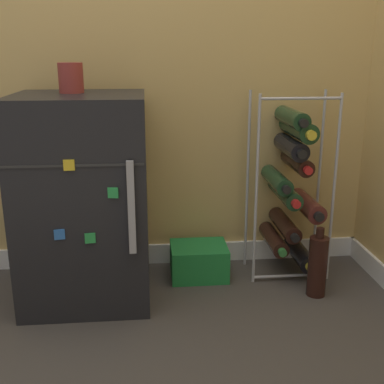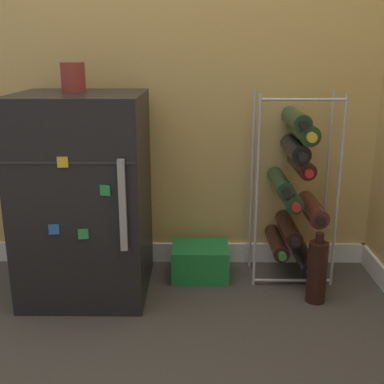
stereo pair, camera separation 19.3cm
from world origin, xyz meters
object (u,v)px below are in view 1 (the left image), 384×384
Objects in this scene: soda_box at (199,261)px; loose_bottle_floor at (318,266)px; mini_fridge at (85,199)px; wine_rack at (291,185)px; fridge_top_cup at (71,78)px.

soda_box is 0.84× the size of loose_bottle_floor.
loose_bottle_floor is at bearing -25.02° from soda_box.
mini_fridge is 1.01× the size of wine_rack.
fridge_top_cup reaches higher than wine_rack.
soda_box is 0.50m from loose_bottle_floor.
mini_fridge is 3.30× the size of soda_box.
mini_fridge is at bearing 173.68° from loose_bottle_floor.
wine_rack is 7.26× the size of fridge_top_cup.
loose_bottle_floor is (0.45, -0.21, 0.06)m from soda_box.
fridge_top_cup is (-0.03, 0.05, 0.45)m from mini_fridge.
wine_rack reaches higher than soda_box.
mini_fridge reaches higher than soda_box.
mini_fridge reaches higher than loose_bottle_floor.
mini_fridge is at bearing -166.38° from soda_box.
mini_fridge is at bearing -61.92° from fridge_top_cup.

